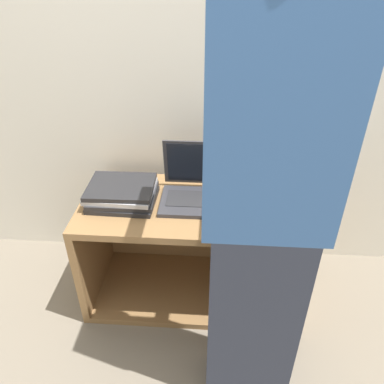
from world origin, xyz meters
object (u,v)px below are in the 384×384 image
object	(u,v)px
laptop_open	(194,189)
laptop_stack_left	(122,193)
laptop_stack_right	(266,195)
person	(265,213)

from	to	relation	value
laptop_open	laptop_stack_left	size ratio (longest dim) A/B	0.95
laptop_stack_right	person	distance (m)	0.58
laptop_stack_left	person	bearing A→B (deg)	-39.88
laptop_open	laptop_stack_right	xyz separation A→B (m)	(0.35, -0.05, 0.01)
person	laptop_open	bearing A→B (deg)	115.30
laptop_open	laptop_stack_left	bearing A→B (deg)	-171.84
laptop_stack_left	person	size ratio (longest dim) A/B	0.18
laptop_stack_right	laptop_stack_left	bearing A→B (deg)	-179.98
laptop_stack_right	person	bearing A→B (deg)	-99.09
laptop_stack_left	person	xyz separation A→B (m)	(0.61, -0.51, 0.29)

